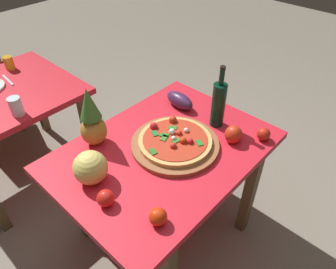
{
  "coord_description": "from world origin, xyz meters",
  "views": [
    {
      "loc": [
        -0.87,
        -0.83,
        1.83
      ],
      "look_at": [
        0.05,
        0.02,
        0.78
      ],
      "focal_mm": 33.43,
      "sensor_mm": 36.0,
      "label": 1
    }
  ],
  "objects_px": {
    "display_table": "(164,162)",
    "wine_bottle": "(218,104)",
    "tomato_near_board": "(264,134)",
    "tomato_beside_pepper": "(158,217)",
    "knife_utensil": "(8,80)",
    "drinking_glass_water": "(16,106)",
    "drinking_glass_juice": "(9,63)",
    "pizza": "(175,140)",
    "eggplant": "(180,100)",
    "pizza_board": "(175,144)",
    "melon": "(90,168)",
    "bell_pepper": "(233,134)",
    "pineapple_left": "(92,120)",
    "background_table": "(4,106)",
    "tomato_by_bottle": "(106,198)"
  },
  "relations": [
    {
      "from": "display_table",
      "to": "wine_bottle",
      "type": "height_order",
      "value": "wine_bottle"
    },
    {
      "from": "tomato_near_board",
      "to": "tomato_beside_pepper",
      "type": "height_order",
      "value": "tomato_beside_pepper"
    },
    {
      "from": "knife_utensil",
      "to": "drinking_glass_water",
      "type": "bearing_deg",
      "value": -103.33
    },
    {
      "from": "display_table",
      "to": "drinking_glass_juice",
      "type": "height_order",
      "value": "drinking_glass_juice"
    },
    {
      "from": "pizza",
      "to": "eggplant",
      "type": "height_order",
      "value": "eggplant"
    },
    {
      "from": "drinking_glass_juice",
      "to": "drinking_glass_water",
      "type": "height_order",
      "value": "drinking_glass_water"
    },
    {
      "from": "pizza_board",
      "to": "melon",
      "type": "distance_m",
      "value": 0.46
    },
    {
      "from": "bell_pepper",
      "to": "drinking_glass_water",
      "type": "xyz_separation_m",
      "value": [
        -0.65,
        1.07,
        0.01
      ]
    },
    {
      "from": "pineapple_left",
      "to": "background_table",
      "type": "bearing_deg",
      "value": 98.46
    },
    {
      "from": "tomato_beside_pepper",
      "to": "tomato_by_bottle",
      "type": "bearing_deg",
      "value": 110.21
    },
    {
      "from": "pizza",
      "to": "display_table",
      "type": "bearing_deg",
      "value": 157.67
    },
    {
      "from": "tomato_beside_pepper",
      "to": "drinking_glass_water",
      "type": "distance_m",
      "value": 1.13
    },
    {
      "from": "pizza_board",
      "to": "wine_bottle",
      "type": "xyz_separation_m",
      "value": [
        0.3,
        -0.05,
        0.13
      ]
    },
    {
      "from": "pizza_board",
      "to": "bell_pepper",
      "type": "xyz_separation_m",
      "value": [
        0.24,
        -0.2,
        0.03
      ]
    },
    {
      "from": "pizza",
      "to": "wine_bottle",
      "type": "height_order",
      "value": "wine_bottle"
    },
    {
      "from": "eggplant",
      "to": "tomato_beside_pepper",
      "type": "relative_size",
      "value": 2.6
    },
    {
      "from": "bell_pepper",
      "to": "drinking_glass_water",
      "type": "relative_size",
      "value": 0.9
    },
    {
      "from": "background_table",
      "to": "drinking_glass_water",
      "type": "bearing_deg",
      "value": -94.75
    },
    {
      "from": "tomato_near_board",
      "to": "drinking_glass_water",
      "type": "xyz_separation_m",
      "value": [
        -0.78,
        1.18,
        0.02
      ]
    },
    {
      "from": "pizza_board",
      "to": "tomato_beside_pepper",
      "type": "xyz_separation_m",
      "value": [
        -0.4,
        -0.26,
        0.03
      ]
    },
    {
      "from": "tomato_beside_pepper",
      "to": "drinking_glass_juice",
      "type": "distance_m",
      "value": 1.72
    },
    {
      "from": "pineapple_left",
      "to": "tomato_beside_pepper",
      "type": "bearing_deg",
      "value": -102.81
    },
    {
      "from": "pizza",
      "to": "tomato_near_board",
      "type": "bearing_deg",
      "value": -41.25
    },
    {
      "from": "tomato_near_board",
      "to": "knife_utensil",
      "type": "bearing_deg",
      "value": 111.61
    },
    {
      "from": "tomato_by_bottle",
      "to": "drinking_glass_water",
      "type": "distance_m",
      "value": 0.91
    },
    {
      "from": "tomato_beside_pepper",
      "to": "knife_utensil",
      "type": "relative_size",
      "value": 0.43
    },
    {
      "from": "tomato_by_bottle",
      "to": "pineapple_left",
      "type": "bearing_deg",
      "value": 58.83
    },
    {
      "from": "melon",
      "to": "tomato_by_bottle",
      "type": "relative_size",
      "value": 2.06
    },
    {
      "from": "pizza",
      "to": "eggplant",
      "type": "relative_size",
      "value": 1.91
    },
    {
      "from": "tomato_near_board",
      "to": "tomato_beside_pepper",
      "type": "xyz_separation_m",
      "value": [
        -0.76,
        0.05,
        0.0
      ]
    },
    {
      "from": "tomato_beside_pepper",
      "to": "pineapple_left",
      "type": "bearing_deg",
      "value": 77.19
    },
    {
      "from": "pineapple_left",
      "to": "drinking_glass_water",
      "type": "xyz_separation_m",
      "value": [
        -0.16,
        0.54,
        -0.09
      ]
    },
    {
      "from": "background_table",
      "to": "pizza",
      "type": "height_order",
      "value": "pizza"
    },
    {
      "from": "tomato_beside_pepper",
      "to": "tomato_by_bottle",
      "type": "relative_size",
      "value": 1.0
    },
    {
      "from": "pizza",
      "to": "pineapple_left",
      "type": "height_order",
      "value": "pineapple_left"
    },
    {
      "from": "pizza_board",
      "to": "drinking_glass_water",
      "type": "height_order",
      "value": "drinking_glass_water"
    },
    {
      "from": "wine_bottle",
      "to": "tomato_by_bottle",
      "type": "relative_size",
      "value": 4.72
    },
    {
      "from": "melon",
      "to": "drinking_glass_juice",
      "type": "relative_size",
      "value": 1.67
    },
    {
      "from": "tomato_near_board",
      "to": "drinking_glass_water",
      "type": "distance_m",
      "value": 1.41
    },
    {
      "from": "pizza_board",
      "to": "eggplant",
      "type": "xyz_separation_m",
      "value": [
        0.29,
        0.22,
        0.03
      ]
    },
    {
      "from": "pineapple_left",
      "to": "wine_bottle",
      "type": "bearing_deg",
      "value": -33.79
    },
    {
      "from": "melon",
      "to": "pineapple_left",
      "type": "bearing_deg",
      "value": 49.75
    },
    {
      "from": "bell_pepper",
      "to": "tomato_near_board",
      "type": "bearing_deg",
      "value": -41.74
    },
    {
      "from": "pineapple_left",
      "to": "bell_pepper",
      "type": "relative_size",
      "value": 3.27
    },
    {
      "from": "wine_bottle",
      "to": "tomato_near_board",
      "type": "xyz_separation_m",
      "value": [
        0.06,
        -0.26,
        -0.1
      ]
    },
    {
      "from": "melon",
      "to": "eggplant",
      "type": "relative_size",
      "value": 0.79
    },
    {
      "from": "melon",
      "to": "eggplant",
      "type": "bearing_deg",
      "value": 7.44
    },
    {
      "from": "drinking_glass_water",
      "to": "tomato_beside_pepper",
      "type": "bearing_deg",
      "value": -88.92
    },
    {
      "from": "wine_bottle",
      "to": "eggplant",
      "type": "bearing_deg",
      "value": 92.1
    },
    {
      "from": "eggplant",
      "to": "tomato_beside_pepper",
      "type": "xyz_separation_m",
      "value": [
        -0.69,
        -0.48,
        -0.01
      ]
    }
  ]
}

